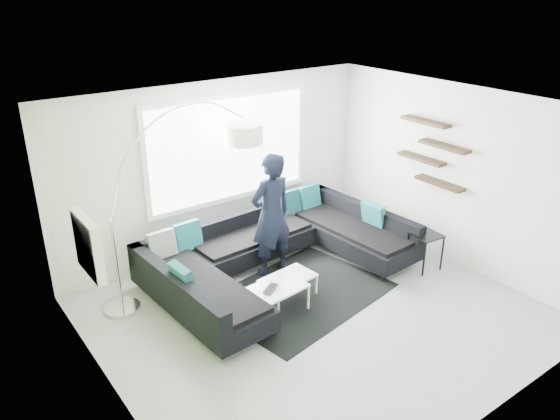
# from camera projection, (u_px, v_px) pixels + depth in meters

# --- Properties ---
(ground) EXTENTS (5.50, 5.50, 0.00)m
(ground) POSITION_uv_depth(u_px,v_px,m) (316.00, 313.00, 7.43)
(ground) COLOR gray
(ground) RESTS_ON ground
(room_shell) EXTENTS (5.54, 5.04, 2.82)m
(room_shell) POSITION_uv_depth(u_px,v_px,m) (311.00, 184.00, 6.88)
(room_shell) COLOR white
(room_shell) RESTS_ON ground
(sectional_sofa) EXTENTS (3.95, 2.59, 0.82)m
(sectional_sofa) POSITION_uv_depth(u_px,v_px,m) (282.00, 255.00, 8.20)
(sectional_sofa) COLOR black
(sectional_sofa) RESTS_ON ground
(rug) EXTENTS (2.71, 2.17, 0.01)m
(rug) POSITION_uv_depth(u_px,v_px,m) (300.00, 294.00, 7.87)
(rug) COLOR black
(rug) RESTS_ON ground
(coffee_table) EXTENTS (1.27, 0.82, 0.40)m
(coffee_table) POSITION_uv_depth(u_px,v_px,m) (280.00, 293.00, 7.52)
(coffee_table) COLOR white
(coffee_table) RESTS_ON ground
(arc_lamp) EXTENTS (2.49, 0.69, 2.68)m
(arc_lamp) POSITION_uv_depth(u_px,v_px,m) (111.00, 221.00, 6.98)
(arc_lamp) COLOR white
(arc_lamp) RESTS_ON ground
(side_table) EXTENTS (0.46, 0.46, 0.58)m
(side_table) POSITION_uv_depth(u_px,v_px,m) (424.00, 251.00, 8.48)
(side_table) COLOR black
(side_table) RESTS_ON ground
(person) EXTENTS (0.72, 0.48, 1.92)m
(person) POSITION_uv_depth(u_px,v_px,m) (271.00, 215.00, 8.10)
(person) COLOR black
(person) RESTS_ON ground
(laptop) EXTENTS (0.47, 0.46, 0.02)m
(laptop) POSITION_uv_depth(u_px,v_px,m) (273.00, 290.00, 7.22)
(laptop) COLOR black
(laptop) RESTS_ON coffee_table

